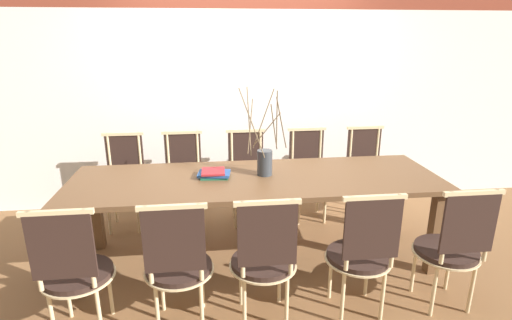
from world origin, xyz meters
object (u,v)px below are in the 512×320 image
at_px(book_stack, 214,174).
at_px(chair_near_center, 264,257).
at_px(vase_centerpiece, 265,160).
at_px(chair_far_center, 247,175).
at_px(dining_table, 256,187).

bearing_deg(book_stack, chair_near_center, -70.26).
bearing_deg(vase_centerpiece, chair_near_center, -97.87).
bearing_deg(book_stack, vase_centerpiece, 1.44).
xyz_separation_m(chair_near_center, book_stack, (-0.30, 0.84, 0.29)).
height_order(chair_far_center, vase_centerpiece, vase_centerpiece).
relative_size(chair_far_center, book_stack, 3.40).
distance_m(dining_table, chair_near_center, 0.82).
relative_size(dining_table, chair_near_center, 3.19).
height_order(dining_table, vase_centerpiece, vase_centerpiece).
height_order(chair_near_center, chair_far_center, same).
distance_m(chair_near_center, chair_far_center, 1.60).
xyz_separation_m(dining_table, chair_near_center, (-0.04, -0.80, -0.18)).
height_order(dining_table, chair_far_center, chair_far_center).
bearing_deg(vase_centerpiece, chair_far_center, 95.82).
distance_m(chair_far_center, book_stack, 0.88).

